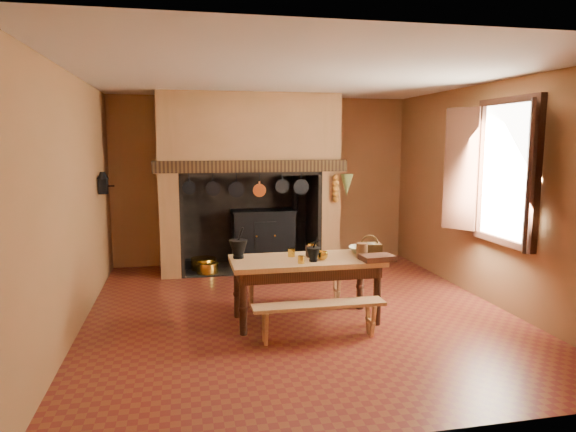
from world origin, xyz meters
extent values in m
plane|color=#642D17|center=(0.00, 0.00, 0.00)|extent=(5.50, 5.50, 0.00)
plane|color=silver|center=(0.00, 0.00, 2.80)|extent=(5.50, 5.50, 0.00)
cube|color=#93603B|center=(0.00, 2.75, 1.40)|extent=(5.00, 0.02, 2.80)
cube|color=#93603B|center=(-2.50, 0.00, 1.40)|extent=(0.02, 5.50, 2.80)
cube|color=#93603B|center=(2.50, 0.00, 1.40)|extent=(0.02, 5.50, 2.80)
cube|color=#93603B|center=(0.00, -2.75, 1.40)|extent=(5.00, 0.02, 2.80)
cube|color=#93603B|center=(-1.55, 2.30, 1.40)|extent=(0.30, 0.90, 2.80)
cube|color=#93603B|center=(0.95, 2.30, 1.40)|extent=(0.30, 0.90, 2.80)
cube|color=#93603B|center=(-0.30, 2.30, 2.20)|extent=(2.20, 0.90, 1.20)
cube|color=#33210E|center=(-0.30, 1.90, 1.69)|extent=(2.95, 0.22, 0.18)
cube|color=black|center=(-0.30, 2.72, 0.80)|extent=(2.20, 0.06, 1.60)
cube|color=black|center=(-0.30, 2.30, 0.01)|extent=(2.20, 0.90, 0.02)
cube|color=black|center=(-0.05, 2.45, 0.45)|extent=(1.00, 0.50, 0.90)
cube|color=black|center=(-0.05, 2.43, 0.92)|extent=(1.04, 0.54, 0.04)
cube|color=black|center=(-0.05, 2.19, 0.55)|extent=(0.35, 0.02, 0.45)
cylinder|color=black|center=(0.50, 2.45, 1.25)|extent=(0.10, 0.10, 0.70)
cylinder|color=gold|center=(-0.20, 2.17, 0.55)|extent=(0.03, 0.03, 0.03)
cylinder|color=gold|center=(0.10, 2.17, 0.55)|extent=(0.03, 0.03, 0.03)
cylinder|color=gold|center=(-1.05, 2.30, 0.10)|extent=(0.40, 0.40, 0.20)
cylinder|color=gold|center=(-1.00, 2.05, 0.09)|extent=(0.34, 0.34, 0.18)
cube|color=black|center=(-1.25, 2.40, 0.08)|extent=(0.18, 0.18, 0.16)
cone|color=#56602D|center=(1.18, 1.79, 1.38)|extent=(0.20, 0.20, 0.35)
cube|color=white|center=(2.48, -0.40, 1.70)|extent=(0.02, 1.00, 1.60)
cube|color=#3B1D13|center=(2.45, -0.40, 2.54)|extent=(0.08, 1.16, 0.08)
cube|color=#3B1D13|center=(2.45, -0.40, 0.86)|extent=(0.08, 1.16, 0.08)
cube|color=#3B1D13|center=(2.25, -1.08, 1.70)|extent=(0.29, 0.39, 1.60)
cube|color=#3B1D13|center=(2.25, 0.28, 1.70)|extent=(0.29, 0.39, 1.60)
cube|color=black|center=(-2.42, 1.55, 1.45)|extent=(0.12, 0.12, 0.22)
cone|color=black|center=(-2.42, 1.55, 1.60)|extent=(0.16, 0.16, 0.10)
cylinder|color=black|center=(-2.33, 1.55, 1.45)|extent=(0.12, 0.02, 0.02)
cube|color=tan|center=(0.01, -0.33, 0.71)|extent=(1.71, 0.76, 0.06)
cube|color=#3B1D13|center=(0.01, -0.33, 0.62)|extent=(1.59, 0.65, 0.13)
cylinder|color=#3B1D13|center=(-0.75, -0.61, 0.34)|extent=(0.09, 0.09, 0.68)
cylinder|color=#3B1D13|center=(0.77, -0.61, 0.34)|extent=(0.09, 0.09, 0.68)
cylinder|color=#3B1D13|center=(-0.75, -0.04, 0.34)|extent=(0.09, 0.09, 0.68)
cylinder|color=#3B1D13|center=(0.77, -0.04, 0.34)|extent=(0.09, 0.09, 0.68)
cube|color=tan|center=(0.01, -0.91, 0.38)|extent=(1.40, 0.25, 0.04)
cube|color=tan|center=(0.01, 0.27, 0.37)|extent=(1.38, 0.24, 0.03)
cylinder|color=black|center=(-0.74, -0.16, 0.76)|extent=(0.12, 0.12, 0.04)
cone|color=black|center=(-0.74, -0.16, 0.86)|extent=(0.21, 0.21, 0.17)
cylinder|color=black|center=(-0.72, -0.16, 1.01)|extent=(0.09, 0.05, 0.17)
cylinder|color=black|center=(0.05, -0.49, 0.75)|extent=(0.09, 0.09, 0.03)
cone|color=black|center=(0.05, -0.49, 0.83)|extent=(0.16, 0.16, 0.13)
cylinder|color=black|center=(0.07, -0.49, 0.94)|extent=(0.06, 0.04, 0.13)
cube|color=#3B1D13|center=(0.10, -0.25, 0.80)|extent=(0.12, 0.12, 0.12)
cylinder|color=gold|center=(0.10, -0.25, 0.88)|extent=(0.09, 0.09, 0.03)
cylinder|color=black|center=(0.15, -0.25, 0.91)|extent=(0.10, 0.02, 0.03)
cylinder|color=gold|center=(-0.10, -0.55, 0.78)|extent=(0.09, 0.09, 0.08)
cylinder|color=gold|center=(-0.13, -0.21, 0.79)|extent=(0.09, 0.09, 0.09)
imported|color=beige|center=(0.74, -0.16, 0.78)|extent=(0.40, 0.40, 0.08)
cylinder|color=brown|center=(0.65, -0.41, 0.82)|extent=(0.14, 0.14, 0.17)
cylinder|color=beige|center=(0.77, -0.38, 0.82)|extent=(0.12, 0.12, 0.16)
cube|color=#4D3617|center=(0.77, -0.35, 0.81)|extent=(0.28, 0.22, 0.15)
torus|color=#4D3617|center=(0.77, -0.35, 0.89)|extent=(0.21, 0.05, 0.21)
cube|color=#3B1D13|center=(0.77, -0.59, 0.77)|extent=(0.38, 0.29, 0.06)
imported|color=gold|center=(0.18, -0.43, 0.79)|extent=(0.14, 0.14, 0.10)
camera|label=1|loc=(-1.34, -5.88, 2.06)|focal=32.00mm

